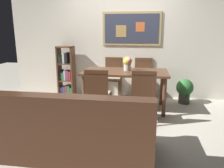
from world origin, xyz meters
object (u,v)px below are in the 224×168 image
object	(u,v)px
dining_chair_far_right	(143,75)
potted_ivy	(185,90)
dining_chair_near_left	(98,91)
bookshelf	(66,74)
dining_table	(125,76)
dining_chair_far_left	(113,74)
leather_couch	(79,132)
flower_vase	(127,63)
dining_chair_near_right	(144,93)

from	to	relation	value
dining_chair_far_right	potted_ivy	distance (m)	0.94
dining_chair_near_left	bookshelf	bearing A→B (deg)	127.31
dining_table	dining_chair_far_left	size ratio (longest dim) A/B	1.77
leather_couch	bookshelf	size ratio (longest dim) A/B	1.55
bookshelf	potted_ivy	size ratio (longest dim) A/B	2.07
bookshelf	flower_vase	world-z (taller)	bookshelf
dining_chair_far_left	dining_chair_far_right	world-z (taller)	same
dining_table	bookshelf	distance (m)	1.56
dining_chair_near_left	bookshelf	distance (m)	1.70
flower_vase	dining_chair_near_left	bearing A→B (deg)	-118.91
dining_chair_near_right	dining_chair_near_left	size ratio (longest dim) A/B	1.00
dining_chair_far_left	bookshelf	bearing A→B (deg)	-173.75
dining_chair_near_right	dining_chair_near_left	world-z (taller)	same
dining_chair_near_left	potted_ivy	xyz separation A→B (m)	(1.60, 1.23, -0.24)
dining_chair_far_left	leather_couch	bearing A→B (deg)	-91.04
bookshelf	flower_vase	size ratio (longest dim) A/B	4.38
dining_chair_near_right	potted_ivy	distance (m)	1.50
dining_chair_far_right	potted_ivy	bearing A→B (deg)	-14.46
dining_table	flower_vase	distance (m)	0.25
dining_chair_far_left	flower_vase	size ratio (longest dim) A/B	3.43
dining_table	leather_couch	xyz separation A→B (m)	(-0.39, -1.78, -0.35)
dining_chair_near_right	dining_chair_far_left	xyz separation A→B (m)	(-0.71, 1.45, 0.00)
dining_table	dining_chair_near_right	size ratio (longest dim) A/B	1.77
dining_chair_far_right	bookshelf	bearing A→B (deg)	-176.41
dining_table	dining_chair_far_right	bearing A→B (deg)	65.80
leather_couch	dining_chair_near_right	bearing A→B (deg)	54.90
dining_chair_far_left	leather_couch	distance (m)	2.54
potted_ivy	dining_chair_far_left	bearing A→B (deg)	171.46
dining_table	leather_couch	world-z (taller)	leather_couch
leather_couch	flower_vase	bearing A→B (deg)	76.75
dining_chair_near_right	flower_vase	bearing A→B (deg)	113.77
flower_vase	dining_chair_near_right	bearing A→B (deg)	-66.23
dining_chair_near_left	dining_chair_far_right	size ratio (longest dim) A/B	1.00
dining_chair_far_left	flower_vase	distance (m)	0.88
dining_table	leather_couch	size ratio (longest dim) A/B	0.90
dining_chair_near_left	leather_couch	xyz separation A→B (m)	(-0.01, -1.06, -0.23)
dining_table	dining_chair_near_left	bearing A→B (deg)	-118.24
dining_chair_far_right	leather_couch	world-z (taller)	dining_chair_far_right
dining_chair_near_left	dining_chair_far_right	world-z (taller)	same
dining_table	leather_couch	distance (m)	1.85
flower_vase	leather_couch	bearing A→B (deg)	-103.25
dining_chair_near_right	flower_vase	xyz separation A→B (m)	(-0.33, 0.75, 0.37)
leather_couch	dining_table	bearing A→B (deg)	77.55
dining_chair_near_right	dining_chair_far_left	bearing A→B (deg)	116.23
bookshelf	dining_chair_near_right	bearing A→B (deg)	-36.74
leather_couch	potted_ivy	xyz separation A→B (m)	(1.60, 2.29, -0.02)
dining_chair_far_left	dining_chair_near_left	bearing A→B (deg)	-91.54
dining_chair_near_right	dining_chair_far_right	size ratio (longest dim) A/B	1.00
dining_chair_far_left	potted_ivy	size ratio (longest dim) A/B	1.62
dining_chair_near_left	flower_vase	size ratio (longest dim) A/B	3.43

